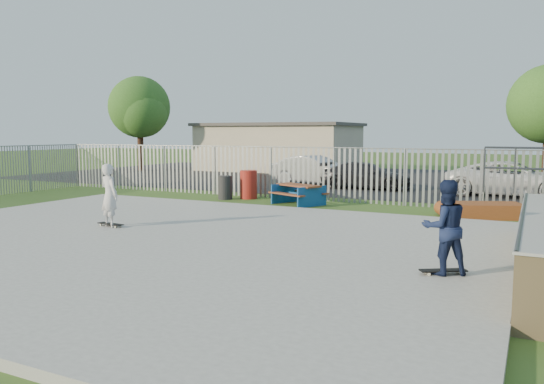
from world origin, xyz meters
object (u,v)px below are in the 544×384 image
at_px(car_dark, 366,176).
at_px(skater_navy, 445,227).
at_px(picnic_table, 298,194).
at_px(car_white, 512,179).
at_px(trash_bin_red, 249,185).
at_px(trash_bin_grey, 225,188).
at_px(tree_left, 139,107).
at_px(skater_white, 110,195).
at_px(car_silver, 315,170).
at_px(funbox, 483,210).

distance_m(car_dark, skater_navy, 15.24).
bearing_deg(car_dark, skater_navy, -161.42).
xyz_separation_m(picnic_table, car_dark, (0.65, 6.18, 0.25)).
height_order(car_dark, car_white, car_white).
bearing_deg(trash_bin_red, car_white, 29.60).
bearing_deg(picnic_table, trash_bin_grey, -157.74).
relative_size(trash_bin_red, skater_navy, 0.68).
height_order(tree_left, skater_white, tree_left).
bearing_deg(car_white, skater_white, 149.15).
bearing_deg(skater_navy, picnic_table, -83.96).
distance_m(trash_bin_grey, car_dark, 7.13).
relative_size(trash_bin_red, car_white, 0.22).
xyz_separation_m(picnic_table, trash_bin_grey, (-3.14, 0.15, 0.09)).
xyz_separation_m(trash_bin_red, car_silver, (0.37, 6.03, 0.18)).
bearing_deg(picnic_table, trash_bin_red, -171.83).
distance_m(trash_bin_grey, car_silver, 6.71).
relative_size(trash_bin_grey, car_silver, 0.21).
distance_m(trash_bin_red, tree_left, 17.66).
relative_size(car_dark, skater_white, 2.55).
bearing_deg(picnic_table, car_silver, 131.92).
height_order(car_dark, skater_white, skater_white).
distance_m(car_silver, car_dark, 2.78).
bearing_deg(trash_bin_grey, picnic_table, -2.66).
distance_m(car_white, skater_navy, 13.95).
height_order(trash_bin_grey, car_silver, car_silver).
relative_size(funbox, skater_navy, 1.52).
xyz_separation_m(trash_bin_red, car_white, (9.15, 5.20, 0.17)).
bearing_deg(funbox, skater_white, -163.47).
bearing_deg(trash_bin_grey, car_silver, 80.82).
bearing_deg(tree_left, picnic_table, -33.65).
relative_size(car_silver, car_white, 0.87).
xyz_separation_m(car_dark, skater_white, (-2.85, -13.19, 0.34)).
bearing_deg(car_silver, trash_bin_red, -176.14).
relative_size(picnic_table, funbox, 0.87).
bearing_deg(trash_bin_grey, skater_navy, -41.15).
xyz_separation_m(trash_bin_red, tree_left, (-13.95, 10.18, 3.69)).
height_order(funbox, trash_bin_grey, trash_bin_grey).
xyz_separation_m(car_white, tree_left, (-23.11, 4.98, 3.53)).
distance_m(skater_navy, skater_white, 8.46).
bearing_deg(skater_white, skater_navy, -170.37).
xyz_separation_m(trash_bin_grey, car_white, (9.85, 5.79, 0.26)).
xyz_separation_m(car_silver, skater_white, (-0.14, -13.78, 0.22)).
bearing_deg(car_white, trash_bin_grey, 124.16).
relative_size(funbox, car_dark, 0.60).
distance_m(picnic_table, funbox, 6.17).
xyz_separation_m(trash_bin_grey, car_silver, (1.07, 6.62, 0.28)).
relative_size(picnic_table, tree_left, 0.34).
distance_m(funbox, trash_bin_grey, 9.31).
relative_size(funbox, car_silver, 0.57).
height_order(picnic_table, car_silver, car_silver).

